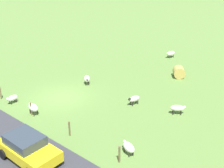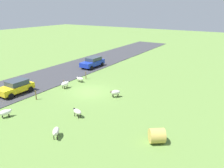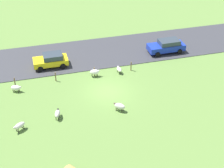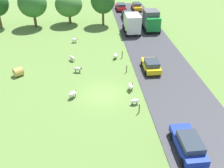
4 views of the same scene
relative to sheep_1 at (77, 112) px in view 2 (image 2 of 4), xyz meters
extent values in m
plane|color=olive|center=(2.97, -5.56, -0.51)|extent=(160.00, 160.00, 0.00)
cube|color=#38383D|center=(11.56, -5.56, -0.48)|extent=(8.00, 80.00, 0.06)
ellipsoid|color=beige|center=(-0.02, 0.00, 0.01)|extent=(1.12, 0.72, 0.47)
ellipsoid|color=black|center=(0.46, -0.12, 0.11)|extent=(0.30, 0.24, 0.20)
cylinder|color=#2D2823|center=(0.29, 0.06, -0.34)|extent=(0.07, 0.07, 0.34)
cylinder|color=#2D2823|center=(0.22, -0.19, -0.34)|extent=(0.07, 0.07, 0.34)
cylinder|color=#2D2823|center=(-0.26, 0.20, -0.34)|extent=(0.07, 0.07, 0.34)
cylinder|color=#2D2823|center=(-0.33, -0.05, -0.34)|extent=(0.07, 0.07, 0.34)
ellipsoid|color=silver|center=(-0.49, -5.85, 0.05)|extent=(1.13, 1.17, 0.55)
ellipsoid|color=brown|center=(-0.15, -5.47, 0.17)|extent=(0.31, 0.31, 0.20)
cylinder|color=#2D2823|center=(-0.40, -5.53, -0.33)|extent=(0.07, 0.07, 0.36)
cylinder|color=#2D2823|center=(-0.18, -5.73, -0.33)|extent=(0.07, 0.07, 0.36)
cylinder|color=#2D2823|center=(-0.80, -5.97, -0.33)|extent=(0.07, 0.07, 0.36)
cylinder|color=#2D2823|center=(-0.58, -6.17, -0.33)|extent=(0.07, 0.07, 0.36)
ellipsoid|color=white|center=(6.24, -4.91, 0.07)|extent=(0.66, 1.08, 0.56)
ellipsoid|color=silver|center=(6.18, -5.40, 0.19)|extent=(0.21, 0.28, 0.20)
cylinder|color=#2D2823|center=(6.36, -5.21, -0.33)|extent=(0.07, 0.07, 0.37)
cylinder|color=#2D2823|center=(6.05, -5.18, -0.33)|extent=(0.07, 0.07, 0.37)
cylinder|color=#2D2823|center=(6.42, -4.65, -0.33)|extent=(0.07, 0.07, 0.37)
cylinder|color=#2D2823|center=(6.11, -4.62, -0.33)|extent=(0.07, 0.07, 0.37)
ellipsoid|color=white|center=(5.45, 3.59, -0.03)|extent=(0.84, 1.12, 0.52)
ellipsoid|color=silver|center=(5.28, 3.14, 0.09)|extent=(0.26, 0.31, 0.20)
cylinder|color=#2D2823|center=(5.49, 3.28, -0.37)|extent=(0.07, 0.07, 0.29)
cylinder|color=#2D2823|center=(5.22, 3.38, -0.37)|extent=(0.07, 0.07, 0.29)
cylinder|color=#2D2823|center=(5.68, 3.79, -0.37)|extent=(0.07, 0.07, 0.29)
cylinder|color=#2D2823|center=(5.41, 3.90, -0.37)|extent=(0.07, 0.07, 0.29)
ellipsoid|color=white|center=(6.22, -7.77, -0.04)|extent=(0.95, 0.51, 0.45)
ellipsoid|color=silver|center=(6.66, -7.74, 0.06)|extent=(0.27, 0.20, 0.20)
cylinder|color=#2D2823|center=(6.46, -7.62, -0.36)|extent=(0.07, 0.07, 0.30)
cylinder|color=#2D2823|center=(6.48, -7.87, -0.36)|extent=(0.07, 0.07, 0.30)
cylinder|color=#2D2823|center=(5.96, -7.66, -0.36)|extent=(0.07, 0.07, 0.30)
cylinder|color=#2D2823|center=(5.97, -7.91, -0.36)|extent=(0.07, 0.07, 0.30)
ellipsoid|color=silver|center=(-0.84, 3.45, 0.02)|extent=(1.01, 1.16, 0.47)
ellipsoid|color=silver|center=(-1.14, 3.87, 0.12)|extent=(0.30, 0.32, 0.20)
cylinder|color=#2D2823|center=(-1.12, 3.62, -0.33)|extent=(0.07, 0.07, 0.35)
cylinder|color=#2D2823|center=(-0.91, 3.76, -0.33)|extent=(0.07, 0.07, 0.35)
cylinder|color=#2D2823|center=(-0.77, 3.13, -0.33)|extent=(0.07, 0.07, 0.35)
cylinder|color=#2D2823|center=(-0.56, 3.28, -0.33)|extent=(0.07, 0.07, 0.35)
cylinder|color=tan|center=(-7.61, -0.06, 0.05)|extent=(1.55, 1.55, 1.11)
cylinder|color=brown|center=(6.42, -9.22, 0.04)|extent=(0.12, 0.12, 1.10)
cylinder|color=brown|center=(6.42, -4.94, 0.02)|extent=(0.12, 0.12, 1.06)
cylinder|color=brown|center=(6.42, -0.65, 0.03)|extent=(0.12, 0.12, 1.08)
cube|color=yellow|center=(9.71, -0.50, 0.20)|extent=(1.91, 3.93, 0.66)
cube|color=#333D47|center=(9.71, -0.79, 0.81)|extent=(1.68, 2.16, 0.56)
cylinder|color=black|center=(8.76, 0.78, -0.13)|extent=(0.22, 0.64, 0.64)
cylinder|color=black|center=(10.67, 0.78, -0.13)|extent=(0.22, 0.64, 0.64)
cylinder|color=black|center=(8.76, -1.78, -0.13)|extent=(0.22, 0.64, 0.64)
cylinder|color=black|center=(10.67, -1.78, -0.13)|extent=(0.22, 0.64, 0.64)
cube|color=#1933B2|center=(9.49, -14.79, 0.23)|extent=(1.89, 4.54, 0.73)
cube|color=#333D47|center=(9.49, -15.13, 0.88)|extent=(1.66, 2.50, 0.56)
cylinder|color=black|center=(8.54, -13.31, -0.13)|extent=(0.22, 0.64, 0.64)
cylinder|color=black|center=(10.43, -13.31, -0.13)|extent=(0.22, 0.64, 0.64)
cylinder|color=black|center=(8.54, -16.26, -0.13)|extent=(0.22, 0.64, 0.64)
cylinder|color=black|center=(10.43, -16.26, -0.13)|extent=(0.22, 0.64, 0.64)
camera|label=1|loc=(17.27, 12.24, 10.59)|focal=46.74mm
camera|label=2|loc=(-12.33, 13.56, 8.98)|focal=35.31mm
camera|label=3|loc=(-24.81, 1.56, 19.19)|focal=53.73mm
camera|label=4|loc=(1.54, -29.26, 15.83)|focal=40.12mm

